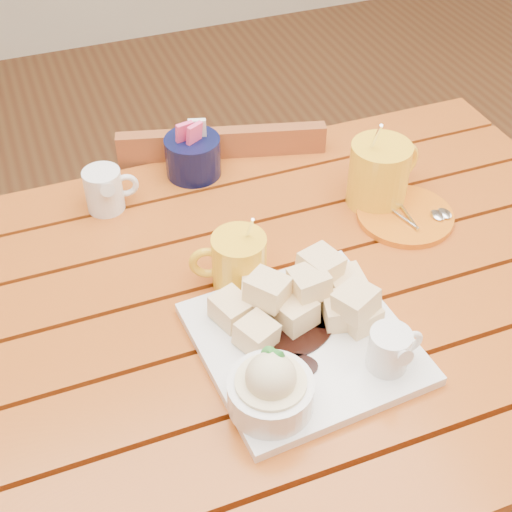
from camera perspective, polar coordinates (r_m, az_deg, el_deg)
name	(u,v)px	position (r m, az deg, el deg)	size (l,w,h in m)	color
table	(260,350)	(1.11, 0.32, -7.52)	(1.20, 0.79, 0.75)	#913C12
dessert_plate	(301,340)	(0.94, 3.60, -6.73)	(0.29, 0.29, 0.11)	white
coffee_mug_left	(237,261)	(1.03, -1.51, -0.43)	(0.11, 0.08, 0.13)	yellow
coffee_mug_right	(380,172)	(1.20, 9.90, 6.60)	(0.14, 0.10, 0.17)	yellow
cream_pitcher	(105,189)	(1.20, -11.99, 5.26)	(0.09, 0.08, 0.08)	white
sugar_caddy	(193,155)	(1.26, -5.07, 8.04)	(0.10, 0.10, 0.11)	black
orange_saucer	(406,215)	(1.20, 11.89, 3.20)	(0.16, 0.16, 0.02)	orange
chair_far	(224,243)	(1.59, -2.60, 1.05)	(0.46, 0.46, 0.80)	brown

